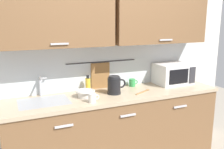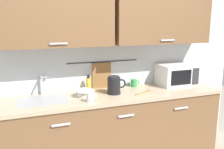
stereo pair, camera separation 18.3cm
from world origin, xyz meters
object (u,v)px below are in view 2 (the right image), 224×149
at_px(microwave, 176,75).
at_px(wooden_spoon, 145,92).
at_px(electric_kettle, 114,85).
at_px(mixing_bowl, 85,93).
at_px(mug_by_kettle, 134,83).
at_px(mug_near_sink, 90,97).
at_px(dish_soap_bottle, 89,84).

bearing_deg(microwave, wooden_spoon, -161.09).
xyz_separation_m(electric_kettle, mixing_bowl, (-0.35, 0.01, -0.06)).
distance_m(mug_by_kettle, wooden_spoon, 0.28).
bearing_deg(mug_near_sink, mug_by_kettle, 30.33).
height_order(mug_near_sink, mixing_bowl, mug_near_sink).
relative_size(electric_kettle, mug_near_sink, 1.89).
bearing_deg(wooden_spoon, mug_near_sink, -170.28).
height_order(mug_near_sink, mug_by_kettle, same).
relative_size(microwave, mixing_bowl, 2.15).
height_order(electric_kettle, mixing_bowl, electric_kettle).
distance_m(mixing_bowl, mug_by_kettle, 0.72).
xyz_separation_m(mug_near_sink, mixing_bowl, (-0.01, 0.20, -0.00)).
distance_m(dish_soap_bottle, mug_by_kettle, 0.60).
height_order(microwave, mixing_bowl, microwave).
distance_m(electric_kettle, mixing_bowl, 0.35).
bearing_deg(mug_near_sink, wooden_spoon, 9.72).
bearing_deg(mug_by_kettle, dish_soap_bottle, -179.99).
bearing_deg(mug_by_kettle, wooden_spoon, -87.65).
bearing_deg(mug_by_kettle, mixing_bowl, -163.98).
xyz_separation_m(dish_soap_bottle, mug_near_sink, (-0.08, -0.40, -0.04)).
bearing_deg(microwave, mug_by_kettle, 170.56).
xyz_separation_m(mixing_bowl, wooden_spoon, (0.70, -0.08, -0.04)).
bearing_deg(microwave, mixing_bowl, -175.14).
bearing_deg(mixing_bowl, microwave, 4.86).
bearing_deg(mug_near_sink, electric_kettle, 29.70).
bearing_deg(electric_kettle, microwave, 7.22).
relative_size(mug_by_kettle, wooden_spoon, 0.46).
xyz_separation_m(mug_near_sink, wooden_spoon, (0.69, 0.12, -0.04)).
distance_m(mug_near_sink, mixing_bowl, 0.20).
bearing_deg(mixing_bowl, mug_near_sink, -86.54).
distance_m(mug_near_sink, wooden_spoon, 0.70).
bearing_deg(electric_kettle, dish_soap_bottle, 140.50).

